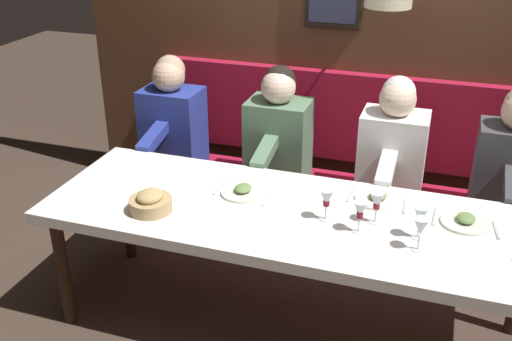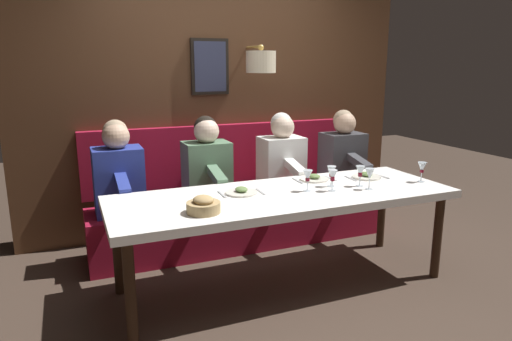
% 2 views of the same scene
% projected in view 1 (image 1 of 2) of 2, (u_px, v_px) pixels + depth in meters
% --- Properties ---
extents(ground_plane, '(12.00, 12.00, 0.00)m').
position_uv_depth(ground_plane, '(288.00, 325.00, 3.38)').
color(ground_plane, '#423328').
extents(dining_table, '(0.90, 2.58, 0.74)m').
position_uv_depth(dining_table, '(291.00, 222.00, 3.09)').
color(dining_table, white).
rests_on(dining_table, ground_plane).
extents(banquette_bench, '(0.52, 2.78, 0.45)m').
position_uv_depth(banquette_bench, '(324.00, 216.00, 4.05)').
color(banquette_bench, maroon).
rests_on(banquette_bench, ground_plane).
extents(back_wall_panel, '(0.59, 3.98, 2.90)m').
position_uv_depth(back_wall_panel, '(351.00, 30.00, 4.04)').
color(back_wall_panel, '#51331E').
rests_on(back_wall_panel, ground_plane).
extents(diner_nearest, '(0.60, 0.40, 0.79)m').
position_uv_depth(diner_nearest, '(512.00, 159.00, 3.47)').
color(diner_nearest, '#3D3D42').
rests_on(diner_nearest, banquette_bench).
extents(diner_near, '(0.60, 0.40, 0.79)m').
position_uv_depth(diner_near, '(393.00, 144.00, 3.67)').
color(diner_near, white).
rests_on(diner_near, banquette_bench).
extents(diner_middle, '(0.60, 0.40, 0.79)m').
position_uv_depth(diner_middle, '(278.00, 130.00, 3.88)').
color(diner_middle, '#567A5B').
rests_on(diner_middle, banquette_bench).
extents(diner_far, '(0.60, 0.40, 0.79)m').
position_uv_depth(diner_far, '(172.00, 117.00, 4.10)').
color(diner_far, '#283893').
rests_on(diner_far, banquette_bench).
extents(place_setting_0, '(0.24, 0.31, 0.05)m').
position_uv_depth(place_setting_0, '(378.00, 198.00, 3.16)').
color(place_setting_0, silver).
rests_on(place_setting_0, dining_table).
extents(place_setting_1, '(0.24, 0.32, 0.05)m').
position_uv_depth(place_setting_1, '(466.00, 221.00, 2.94)').
color(place_setting_1, silver).
rests_on(place_setting_1, dining_table).
extents(place_setting_2, '(0.24, 0.31, 0.05)m').
position_uv_depth(place_setting_2, '(243.00, 191.00, 3.23)').
color(place_setting_2, silver).
rests_on(place_setting_2, dining_table).
extents(wine_glass_0, '(0.07, 0.07, 0.16)m').
position_uv_depth(wine_glass_0, '(421.00, 228.00, 2.69)').
color(wine_glass_0, silver).
rests_on(wine_glass_0, dining_table).
extents(wine_glass_1, '(0.07, 0.07, 0.16)m').
position_uv_depth(wine_glass_1, '(327.00, 199.00, 2.94)').
color(wine_glass_1, silver).
rests_on(wine_glass_1, dining_table).
extents(wine_glass_2, '(0.07, 0.07, 0.16)m').
position_uv_depth(wine_glass_2, '(420.00, 216.00, 2.79)').
color(wine_glass_2, silver).
rests_on(wine_glass_2, dining_table).
extents(wine_glass_3, '(0.07, 0.07, 0.16)m').
position_uv_depth(wine_glass_3, '(360.00, 211.00, 2.83)').
color(wine_glass_3, silver).
rests_on(wine_glass_3, dining_table).
extents(wine_glass_5, '(0.07, 0.07, 0.16)m').
position_uv_depth(wine_glass_5, '(377.00, 202.00, 2.92)').
color(wine_glass_5, silver).
rests_on(wine_glass_5, dining_table).
extents(bread_bowl, '(0.22, 0.22, 0.12)m').
position_uv_depth(bread_bowl, '(151.00, 202.00, 3.05)').
color(bread_bowl, tan).
rests_on(bread_bowl, dining_table).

